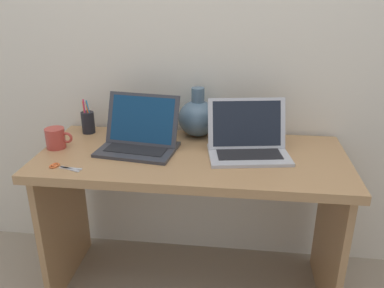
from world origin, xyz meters
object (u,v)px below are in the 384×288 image
(coffee_mug, at_px, (56,138))
(laptop_right, at_px, (248,140))
(green_vase, at_px, (198,117))
(pen_cup, at_px, (88,122))
(scissors, at_px, (60,167))
(laptop_left, at_px, (140,135))

(coffee_mug, bearing_deg, laptop_right, 3.19)
(green_vase, height_order, pen_cup, green_vase)
(coffee_mug, bearing_deg, scissors, -62.28)
(laptop_right, relative_size, green_vase, 1.58)
(laptop_right, bearing_deg, laptop_left, -179.72)
(laptop_right, distance_m, green_vase, 0.32)
(laptop_right, bearing_deg, green_vase, 141.52)
(laptop_left, xyz_separation_m, coffee_mug, (-0.39, -0.05, -0.02))
(scissors, bearing_deg, laptop_right, 17.56)
(green_vase, bearing_deg, scissors, -140.30)
(green_vase, distance_m, coffee_mug, 0.69)
(scissors, bearing_deg, green_vase, 39.70)
(coffee_mug, bearing_deg, laptop_left, 6.87)
(coffee_mug, height_order, scissors, coffee_mug)
(laptop_right, height_order, coffee_mug, laptop_right)
(laptop_left, relative_size, coffee_mug, 2.92)
(laptop_right, distance_m, scissors, 0.83)
(green_vase, bearing_deg, pen_cup, -176.84)
(laptop_right, relative_size, scissors, 2.64)
(scissors, bearing_deg, laptop_left, 40.59)
(green_vase, height_order, scissors, green_vase)
(laptop_left, xyz_separation_m, green_vase, (0.25, 0.20, 0.03))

